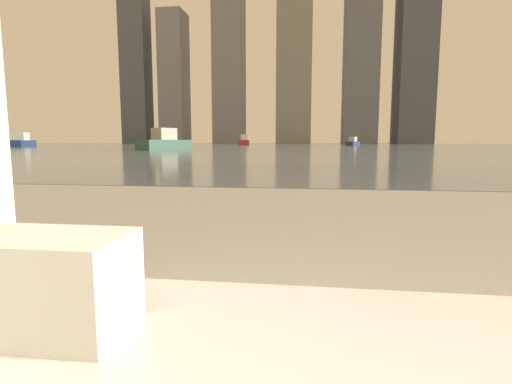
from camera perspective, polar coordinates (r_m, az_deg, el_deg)
towel_stack at (r=0.75m, az=-28.20°, el=-11.40°), size 0.28×0.16×0.16m
harbor_water at (r=61.85m, az=7.69°, el=6.49°), size 180.00×110.00×0.01m
harbor_boat_0 at (r=81.13m, az=-1.66°, el=7.26°), size 2.67×5.84×2.11m
harbor_boat_1 at (r=72.46m, az=13.67°, el=6.89°), size 2.86×4.27×1.52m
harbor_boat_2 at (r=36.60m, az=-12.94°, el=6.93°), size 3.81×5.44×1.94m
harbor_boat_3 at (r=63.91m, az=-30.44°, el=6.20°), size 3.16×5.47×1.94m
skyline_tower_0 at (r=131.53m, az=-16.83°, el=17.98°), size 7.70×6.47×51.69m
skyline_tower_1 at (r=126.04m, az=-11.55°, el=15.52°), size 7.15×9.54×38.26m
skyline_tower_2 at (r=123.30m, az=-3.86°, el=19.98°), size 8.46×9.37×55.81m
skyline_tower_3 at (r=121.81m, az=5.57°, el=21.74°), size 9.89×7.25×62.47m
skyline_tower_4 at (r=124.03m, az=14.96°, el=24.11°), size 9.16×11.21×74.29m
skyline_tower_5 at (r=123.53m, az=21.79°, el=18.29°), size 9.34×11.70×50.81m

